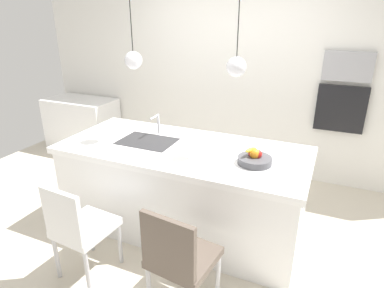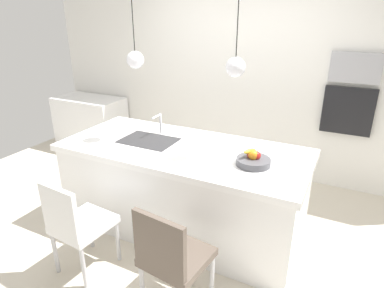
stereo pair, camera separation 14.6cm
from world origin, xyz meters
TOP-DOWN VIEW (x-y plane):
  - floor at (0.00, 0.00)m, footprint 6.60×6.60m
  - back_wall at (0.00, 1.65)m, footprint 6.00×0.10m
  - kitchen_island at (0.00, 0.00)m, footprint 2.39×1.07m
  - sink_basin at (-0.39, 0.00)m, footprint 0.56×0.40m
  - faucet at (-0.39, 0.21)m, footprint 0.02×0.17m
  - fruit_bowl at (0.72, -0.08)m, footprint 0.29×0.29m
  - side_counter at (-2.40, 1.28)m, footprint 1.10×0.60m
  - microwave at (1.36, 1.58)m, footprint 0.54×0.08m
  - oven at (1.36, 1.58)m, footprint 0.56×0.08m
  - chair_near at (-0.47, -0.98)m, footprint 0.44×0.48m
  - chair_middle at (0.43, -0.98)m, footprint 0.49×0.49m
  - pendant_light_left at (-0.50, 0.00)m, footprint 0.16×0.16m
  - pendant_light_right at (0.50, 0.00)m, footprint 0.16×0.16m

SIDE VIEW (x-z plane):
  - floor at x=0.00m, z-range 0.00..0.00m
  - side_counter at x=-2.40m, z-range 0.00..0.83m
  - kitchen_island at x=0.00m, z-range 0.00..0.89m
  - chair_near at x=-0.47m, z-range 0.05..0.93m
  - chair_middle at x=0.43m, z-range 0.05..0.94m
  - sink_basin at x=-0.39m, z-range 0.88..0.89m
  - fruit_bowl at x=0.72m, z-range 0.86..1.01m
  - oven at x=1.36m, z-range 0.74..1.30m
  - faucet at x=-0.39m, z-range 0.92..1.14m
  - back_wall at x=0.00m, z-range 0.00..2.60m
  - microwave at x=1.36m, z-range 1.35..1.69m
  - pendant_light_left at x=-0.50m, z-range 1.30..2.07m
  - pendant_light_right at x=0.50m, z-range 1.30..2.07m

